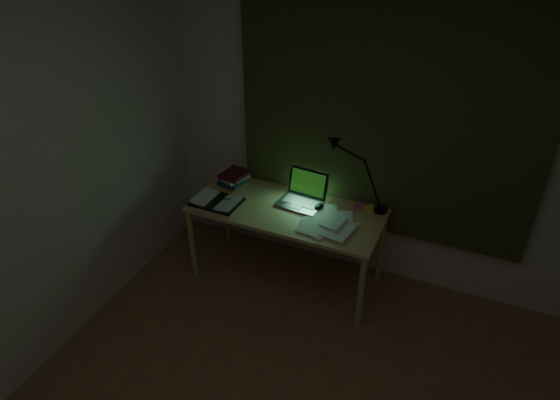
{
  "coord_description": "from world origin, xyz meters",
  "views": [
    {
      "loc": [
        0.65,
        -1.33,
        2.74
      ],
      "look_at": [
        -0.6,
        1.48,
        0.82
      ],
      "focal_mm": 32.0,
      "sensor_mm": 36.0,
      "label": 1
    }
  ],
  "objects_px": {
    "laptop": "(300,191)",
    "desk_lamp": "(384,179)",
    "open_textbook": "(217,201)",
    "loose_papers": "(329,220)",
    "desk": "(286,244)",
    "book_stack": "(234,178)"
  },
  "relations": [
    {
      "from": "laptop",
      "to": "desk_lamp",
      "type": "relative_size",
      "value": 0.66
    },
    {
      "from": "open_textbook",
      "to": "loose_papers",
      "type": "distance_m",
      "value": 0.89
    },
    {
      "from": "open_textbook",
      "to": "loose_papers",
      "type": "relative_size",
      "value": 1.13
    },
    {
      "from": "laptop",
      "to": "loose_papers",
      "type": "relative_size",
      "value": 1.14
    },
    {
      "from": "desk",
      "to": "open_textbook",
      "type": "xyz_separation_m",
      "value": [
        -0.53,
        -0.14,
        0.35
      ]
    },
    {
      "from": "open_textbook",
      "to": "loose_papers",
      "type": "bearing_deg",
      "value": 8.6
    },
    {
      "from": "book_stack",
      "to": "desk_lamp",
      "type": "distance_m",
      "value": 1.23
    },
    {
      "from": "book_stack",
      "to": "desk",
      "type": "bearing_deg",
      "value": -17.01
    },
    {
      "from": "loose_papers",
      "to": "desk_lamp",
      "type": "relative_size",
      "value": 0.58
    },
    {
      "from": "open_textbook",
      "to": "loose_papers",
      "type": "height_order",
      "value": "open_textbook"
    },
    {
      "from": "book_stack",
      "to": "desk_lamp",
      "type": "relative_size",
      "value": 0.38
    },
    {
      "from": "book_stack",
      "to": "laptop",
      "type": "bearing_deg",
      "value": -6.57
    },
    {
      "from": "desk",
      "to": "laptop",
      "type": "xyz_separation_m",
      "value": [
        0.07,
        0.09,
        0.46
      ]
    },
    {
      "from": "open_textbook",
      "to": "book_stack",
      "type": "height_order",
      "value": "book_stack"
    },
    {
      "from": "desk",
      "to": "loose_papers",
      "type": "xyz_separation_m",
      "value": [
        0.35,
        -0.03,
        0.34
      ]
    },
    {
      "from": "laptop",
      "to": "open_textbook",
      "type": "xyz_separation_m",
      "value": [
        -0.6,
        -0.23,
        -0.1
      ]
    },
    {
      "from": "desk_lamp",
      "to": "book_stack",
      "type": "bearing_deg",
      "value": -161.38
    },
    {
      "from": "book_stack",
      "to": "loose_papers",
      "type": "height_order",
      "value": "book_stack"
    },
    {
      "from": "desk",
      "to": "open_textbook",
      "type": "relative_size",
      "value": 3.97
    },
    {
      "from": "desk",
      "to": "open_textbook",
      "type": "distance_m",
      "value": 0.65
    },
    {
      "from": "open_textbook",
      "to": "desk",
      "type": "bearing_deg",
      "value": 15.9
    },
    {
      "from": "desk_lamp",
      "to": "desk",
      "type": "bearing_deg",
      "value": -144.53
    }
  ]
}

